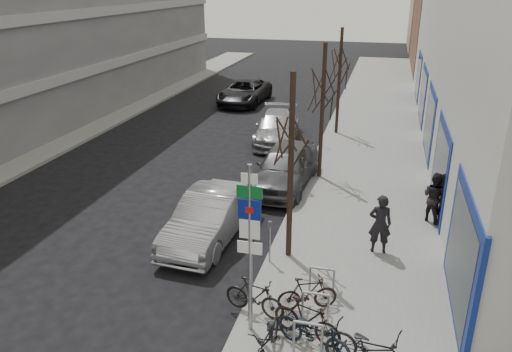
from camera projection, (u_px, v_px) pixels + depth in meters
The scene contains 25 objects.
ground at pixel (156, 317), 12.14m from camera, with size 120.00×120.00×0.00m, color black.
sidewalk_east at pixel (366, 182), 20.06m from camera, with size 5.00×70.00×0.15m, color slate.
sidewalk_west at pixel (34, 151), 23.70m from camera, with size 3.00×70.00×0.15m, color slate.
brick_building_far at pixel (487, 25), 43.62m from camera, with size 12.00×14.00×8.00m, color brown.
tan_building_far at pixel (471, 9), 56.83m from camera, with size 13.00×12.00×9.00m, color #937A5B.
highway_sign_pole at pixel (250, 241), 10.66m from camera, with size 0.55×0.10×4.20m.
bike_rack at pixel (315, 304), 11.54m from camera, with size 0.66×2.26×0.83m.
tree_near at pixel (292, 124), 13.17m from camera, with size 1.80×1.80×5.50m.
tree_mid at pixel (324, 80), 19.02m from camera, with size 1.80×1.80×5.50m.
tree_far at pixel (341, 56), 24.88m from camera, with size 1.80×1.80×5.50m.
meter_front at pixel (270, 238), 14.00m from camera, with size 0.10×0.08×1.27m.
meter_mid at pixel (303, 170), 18.95m from camera, with size 0.10×0.08×1.27m.
meter_back at pixel (322, 131), 23.90m from camera, with size 0.10×0.08×1.27m.
bike_near_left at pixel (268, 337), 10.46m from camera, with size 0.52×1.72×1.05m, color black.
bike_near_right at pixel (307, 319), 11.03m from camera, with size 0.50×1.69×1.02m, color black.
bike_mid_curb at pixel (314, 330), 10.63m from camera, with size 0.55×1.84×1.12m, color black.
bike_mid_inner at pixel (255, 296), 11.87m from camera, with size 0.48×1.60×0.97m, color black.
bike_far_curb at pixel (372, 345), 10.20m from camera, with size 0.54×1.80×1.10m, color black.
bike_far_inner at pixel (307, 293), 12.04m from camera, with size 0.45×1.50×0.91m, color black.
parked_car_front at pixel (209, 217), 15.55m from camera, with size 1.62×4.65×1.53m, color #B1B1B7.
parked_car_mid at pixel (285, 167), 19.51m from camera, with size 1.98×4.93×1.68m, color #4E4E53.
parked_car_back at pixel (277, 127), 25.08m from camera, with size 2.07×5.08×1.48m, color #9F9FA4.
lane_car at pixel (245, 92), 32.91m from camera, with size 2.54×5.51×1.53m, color black.
pedestrian_near at pixel (380, 224), 14.47m from camera, with size 0.66×0.44×1.82m, color black.
pedestrian_far at pixel (434, 197), 16.38m from camera, with size 0.64×0.43×1.74m, color black.
Camera 1 is at (4.90, -9.08, 7.66)m, focal length 35.00 mm.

